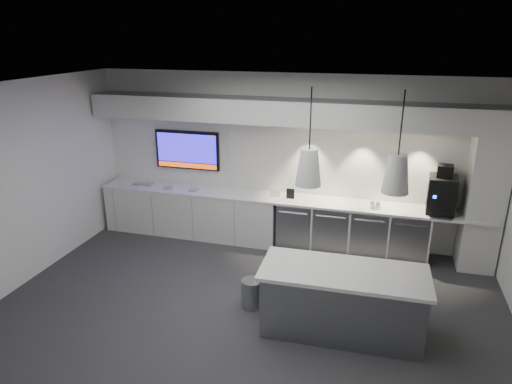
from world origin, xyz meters
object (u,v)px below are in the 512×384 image
(coffee_machine, at_px, (442,193))
(bin, at_px, (252,293))
(island, at_px, (342,301))
(wall_tv, at_px, (187,150))

(coffee_machine, bearing_deg, bin, -136.55)
(island, relative_size, bin, 5.08)
(bin, bearing_deg, wall_tv, 129.49)
(bin, relative_size, coffee_machine, 0.53)
(island, height_order, coffee_machine, coffee_machine)
(island, xyz_separation_m, bin, (-1.25, 0.23, -0.23))
(island, bearing_deg, coffee_machine, 59.27)
(island, distance_m, coffee_machine, 2.77)
(wall_tv, relative_size, bin, 3.06)
(wall_tv, distance_m, island, 4.24)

